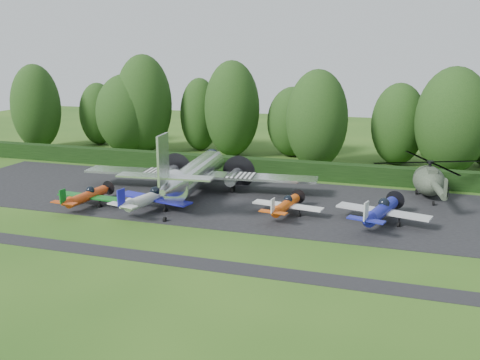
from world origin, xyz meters
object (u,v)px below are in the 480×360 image
(transport_plane, at_px, (194,174))
(light_plane_white, at_px, (151,198))
(light_plane_red, at_px, (87,196))
(light_plane_orange, at_px, (286,205))
(light_plane_blue, at_px, (381,211))
(helicopter, at_px, (429,178))

(transport_plane, height_order, light_plane_white, transport_plane)
(transport_plane, bearing_deg, light_plane_red, -132.21)
(light_plane_red, xyz_separation_m, light_plane_orange, (18.47, 2.99, -0.04))
(light_plane_orange, relative_size, light_plane_blue, 0.81)
(transport_plane, bearing_deg, light_plane_white, -98.99)
(transport_plane, bearing_deg, light_plane_blue, -7.03)
(helicopter, bearing_deg, light_plane_orange, -130.69)
(transport_plane, relative_size, light_plane_white, 3.02)
(helicopter, bearing_deg, light_plane_blue, -102.07)
(light_plane_red, distance_m, light_plane_white, 6.31)
(light_plane_red, distance_m, light_plane_blue, 26.84)
(light_plane_orange, bearing_deg, light_plane_red, -178.37)
(light_plane_orange, xyz_separation_m, helicopter, (12.19, 10.38, 0.97))
(light_plane_red, xyz_separation_m, light_plane_blue, (26.68, 2.97, 0.20))
(light_plane_orange, relative_size, helicopter, 0.50)
(light_plane_white, height_order, helicopter, helicopter)
(transport_plane, height_order, light_plane_orange, transport_plane)
(transport_plane, xyz_separation_m, light_plane_orange, (10.53, -4.20, -1.17))
(transport_plane, xyz_separation_m, light_plane_red, (-7.95, -7.19, -1.13))
(transport_plane, relative_size, helicopter, 1.82)
(transport_plane, xyz_separation_m, light_plane_white, (-1.68, -6.43, -0.96))
(light_plane_white, distance_m, helicopter, 27.48)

